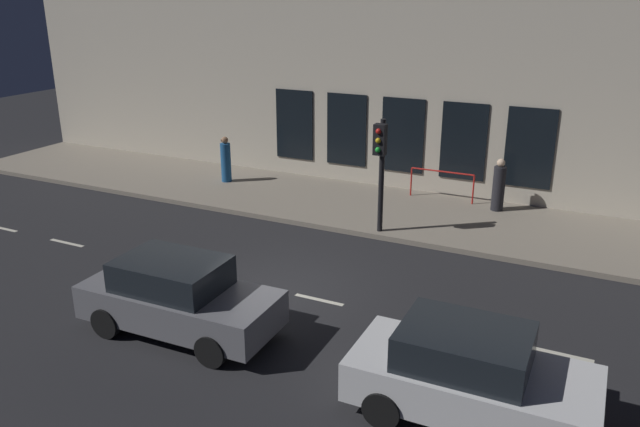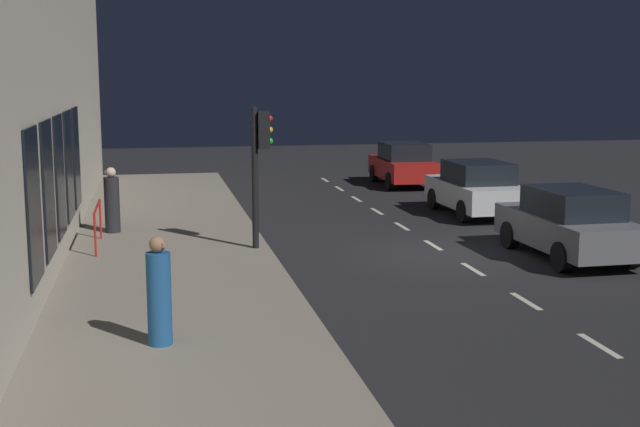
{
  "view_description": "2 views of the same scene",
  "coord_description": "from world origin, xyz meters",
  "views": [
    {
      "loc": [
        -11.57,
        -6.64,
        6.66
      ],
      "look_at": [
        2.61,
        0.24,
        1.05
      ],
      "focal_mm": 35.54,
      "sensor_mm": 36.0,
      "label": 1
    },
    {
      "loc": [
        6.6,
        18.13,
        4.09
      ],
      "look_at": [
        2.88,
        -0.51,
        0.95
      ],
      "focal_mm": 47.62,
      "sensor_mm": 36.0,
      "label": 2
    }
  ],
  "objects": [
    {
      "name": "ground_plane",
      "position": [
        0.0,
        0.0,
        0.0
      ],
      "size": [
        60.0,
        60.0,
        0.0
      ],
      "primitive_type": "plane",
      "color": "#232326"
    },
    {
      "name": "sidewalk",
      "position": [
        6.25,
        0.0,
        0.07
      ],
      "size": [
        4.5,
        32.0,
        0.15
      ],
      "color": "gray",
      "rests_on": "ground"
    },
    {
      "name": "building_facade",
      "position": [
        8.8,
        0.0,
        4.42
      ],
      "size": [
        0.65,
        32.0,
        8.86
      ],
      "color": "beige",
      "rests_on": "ground"
    },
    {
      "name": "lane_centre_line",
      "position": [
        0.0,
        -1.0,
        0.0
      ],
      "size": [
        0.12,
        27.2,
        0.01
      ],
      "color": "beige",
      "rests_on": "ground"
    },
    {
      "name": "traffic_light",
      "position": [
        4.2,
        -0.81,
        2.33
      ],
      "size": [
        0.49,
        0.32,
        3.21
      ],
      "color": "black",
      "rests_on": "sidewalk"
    },
    {
      "name": "parked_car_0",
      "position": [
        -2.66,
        -4.99,
        0.79
      ],
      "size": [
        1.91,
        3.94,
        1.58
      ],
      "rotation": [
        0.0,
        0.0,
        3.15
      ],
      "color": "silver",
      "rests_on": "ground"
    },
    {
      "name": "parked_car_2",
      "position": [
        -2.49,
        0.95,
        0.79
      ],
      "size": [
        1.87,
        4.09,
        1.58
      ],
      "rotation": [
        0.0,
        0.0,
        3.16
      ],
      "color": "slate",
      "rests_on": "ground"
    },
    {
      "name": "pedestrian_0",
      "position": [
        7.61,
        -3.45,
        0.91
      ],
      "size": [
        0.45,
        0.45,
        1.64
      ],
      "rotation": [
        0.0,
        0.0,
        4.5
      ],
      "color": "#232328",
      "rests_on": "sidewalk"
    },
    {
      "name": "pedestrian_1",
      "position": [
        6.56,
        5.88,
        0.9
      ],
      "size": [
        0.51,
        0.51,
        1.62
      ],
      "rotation": [
        0.0,
        0.0,
        0.77
      ],
      "color": "#1E5189",
      "rests_on": "sidewalk"
    },
    {
      "name": "red_railing",
      "position": [
        7.86,
        -1.6,
        0.87
      ],
      "size": [
        0.05,
        2.11,
        0.97
      ],
      "color": "red",
      "rests_on": "sidewalk"
    }
  ]
}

